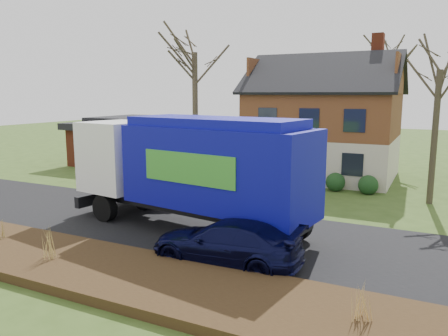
% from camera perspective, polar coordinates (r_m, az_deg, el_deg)
% --- Properties ---
extents(ground, '(120.00, 120.00, 0.00)m').
position_cam_1_polar(ground, '(18.30, -4.20, -7.80)').
color(ground, '#314A18').
rests_on(ground, ground).
extents(road, '(80.00, 7.00, 0.02)m').
position_cam_1_polar(road, '(18.29, -4.20, -7.77)').
color(road, black).
rests_on(road, ground).
extents(mulch_verge, '(80.00, 3.50, 0.30)m').
position_cam_1_polar(mulch_verge, '(14.21, -15.37, -12.73)').
color(mulch_verge, black).
rests_on(mulch_verge, ground).
extents(main_house, '(12.95, 8.95, 9.26)m').
position_cam_1_polar(main_house, '(29.90, 11.98, 6.67)').
color(main_house, beige).
rests_on(main_house, ground).
extents(ranch_house, '(9.80, 8.20, 3.70)m').
position_cam_1_polar(ranch_house, '(35.14, -10.40, 3.51)').
color(ranch_house, maroon).
rests_on(ranch_house, ground).
extents(garbage_truck, '(11.03, 4.38, 4.60)m').
position_cam_1_polar(garbage_truck, '(17.42, -4.19, 0.29)').
color(garbage_truck, black).
rests_on(garbage_truck, ground).
extents(silver_sedan, '(5.39, 2.85, 1.69)m').
position_cam_1_polar(silver_sedan, '(22.45, -6.84, -2.33)').
color(silver_sedan, '#95989C').
rests_on(silver_sedan, ground).
extents(navy_wagon, '(5.10, 2.24, 1.46)m').
position_cam_1_polar(navy_wagon, '(14.33, 0.27, -9.70)').
color(navy_wagon, black).
rests_on(navy_wagon, ground).
extents(tree_front_west, '(3.68, 3.68, 10.94)m').
position_cam_1_polar(tree_front_west, '(26.46, -3.89, 17.31)').
color(tree_front_west, '#423827').
rests_on(tree_front_west, ground).
extents(tree_front_east, '(3.42, 3.42, 9.49)m').
position_cam_1_polar(tree_front_east, '(23.98, 26.58, 14.01)').
color(tree_front_east, '#3C3524').
rests_on(tree_front_east, ground).
extents(tree_back, '(3.65, 3.65, 11.56)m').
position_cam_1_polar(tree_back, '(37.29, 21.03, 15.43)').
color(tree_back, '#3C3424').
rests_on(tree_back, ground).
extents(grass_clump_mid, '(0.36, 0.30, 1.00)m').
position_cam_1_polar(grass_clump_mid, '(15.12, -21.82, -9.09)').
color(grass_clump_mid, tan).
rests_on(grass_clump_mid, mulch_verge).
extents(grass_clump_east, '(0.37, 0.30, 0.92)m').
position_cam_1_polar(grass_clump_east, '(11.00, 17.25, -16.23)').
color(grass_clump_east, tan).
rests_on(grass_clump_east, mulch_verge).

